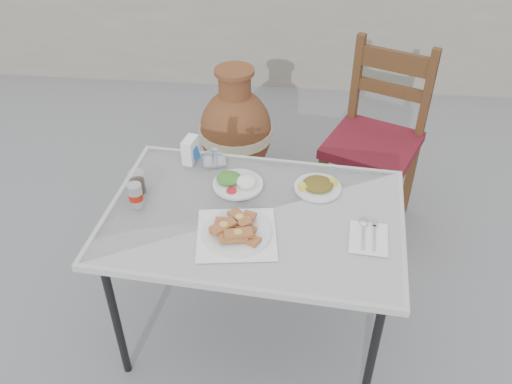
# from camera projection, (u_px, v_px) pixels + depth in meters

# --- Properties ---
(ground) EXTENTS (80.00, 80.00, 0.00)m
(ground) POSITION_uv_depth(u_px,v_px,m) (261.00, 311.00, 2.64)
(ground) COLOR slate
(ground) RESTS_ON ground
(cafe_table) EXTENTS (1.22, 0.88, 0.71)m
(cafe_table) POSITION_uv_depth(u_px,v_px,m) (254.00, 222.00, 2.15)
(cafe_table) COLOR black
(cafe_table) RESTS_ON ground
(pide_plate) EXTENTS (0.33, 0.33, 0.06)m
(pide_plate) POSITION_uv_depth(u_px,v_px,m) (236.00, 229.00, 2.01)
(pide_plate) COLOR white
(pide_plate) RESTS_ON cafe_table
(salad_rice_plate) EXTENTS (0.21, 0.21, 0.05)m
(salad_rice_plate) POSITION_uv_depth(u_px,v_px,m) (237.00, 182.00, 2.25)
(salad_rice_plate) COLOR silver
(salad_rice_plate) RESTS_ON cafe_table
(salad_chopped_plate) EXTENTS (0.20, 0.20, 0.04)m
(salad_chopped_plate) POSITION_uv_depth(u_px,v_px,m) (318.00, 185.00, 2.24)
(salad_chopped_plate) COLOR silver
(salad_chopped_plate) RESTS_ON cafe_table
(soda_can) EXTENTS (0.06, 0.06, 0.10)m
(soda_can) POSITION_uv_depth(u_px,v_px,m) (136.00, 195.00, 2.13)
(soda_can) COLOR silver
(soda_can) RESTS_ON cafe_table
(cola_glass) EXTENTS (0.07, 0.07, 0.10)m
(cola_glass) POSITION_uv_depth(u_px,v_px,m) (137.00, 183.00, 2.20)
(cola_glass) COLOR white
(cola_glass) RESTS_ON cafe_table
(napkin_holder) EXTENTS (0.07, 0.10, 0.11)m
(napkin_holder) POSITION_uv_depth(u_px,v_px,m) (190.00, 150.00, 2.37)
(napkin_holder) COLOR white
(napkin_holder) RESTS_ON cafe_table
(condiment_caddy) EXTENTS (0.11, 0.10, 0.07)m
(condiment_caddy) POSITION_uv_depth(u_px,v_px,m) (214.00, 159.00, 2.38)
(condiment_caddy) COLOR silver
(condiment_caddy) RESTS_ON cafe_table
(cutlery_napkin) EXTENTS (0.15, 0.20, 0.01)m
(cutlery_napkin) POSITION_uv_depth(u_px,v_px,m) (368.00, 235.00, 2.02)
(cutlery_napkin) COLOR white
(cutlery_napkin) RESTS_ON cafe_table
(chair) EXTENTS (0.59, 0.59, 1.02)m
(chair) POSITION_uv_depth(u_px,v_px,m) (376.00, 138.00, 2.90)
(chair) COLOR #38200F
(chair) RESTS_ON ground
(terracotta_urn) EXTENTS (0.44, 0.44, 0.77)m
(terracotta_urn) POSITION_uv_depth(u_px,v_px,m) (236.00, 133.00, 3.26)
(terracotta_urn) COLOR brown
(terracotta_urn) RESTS_ON ground
(back_wall) EXTENTS (6.00, 0.25, 1.20)m
(back_wall) POSITION_uv_depth(u_px,v_px,m) (291.00, 11.00, 4.24)
(back_wall) COLOR gray
(back_wall) RESTS_ON ground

